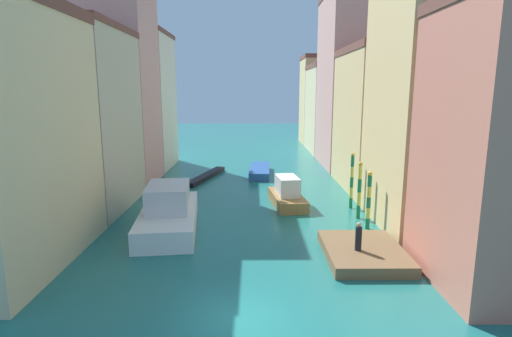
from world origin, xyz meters
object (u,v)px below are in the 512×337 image
motorboat_0 (287,194)px  gondola_black (206,176)px  vaporetto_white (169,212)px  mooring_pole_0 (369,200)px  motorboat_1 (260,171)px  waterfront_dock (363,252)px  mooring_pole_1 (359,190)px  mooring_pole_2 (352,180)px  person_on_dock (358,237)px

motorboat_0 → gondola_black: bearing=127.0°
vaporetto_white → motorboat_0: bearing=33.4°
mooring_pole_0 → motorboat_1: 19.65m
waterfront_dock → mooring_pole_1: (1.54, 7.15, 1.86)m
vaporetto_white → gondola_black: size_ratio=1.10×
mooring_pole_2 → motorboat_0: mooring_pole_2 is taller
vaporetto_white → motorboat_0: (8.58, 5.66, -0.23)m
person_on_dock → gondola_black: (-10.83, 21.60, -1.13)m
motorboat_1 → motorboat_0: bearing=-80.7°
mooring_pole_1 → mooring_pole_2: (0.08, 2.68, 0.12)m
mooring_pole_2 → gondola_black: (-12.88, 11.30, -2.06)m
person_on_dock → mooring_pole_0: bearing=69.2°
waterfront_dock → gondola_black: (-11.27, 21.14, -0.07)m
mooring_pole_2 → vaporetto_white: mooring_pole_2 is taller
person_on_dock → waterfront_dock: bearing=46.6°
mooring_pole_1 → gondola_black: (-12.80, 13.99, -1.94)m
mooring_pole_0 → mooring_pole_2: mooring_pole_2 is taller
waterfront_dock → gondola_black: size_ratio=0.63×
person_on_dock → vaporetto_white: vaporetto_white is taller
mooring_pole_0 → mooring_pole_1: size_ratio=0.94×
waterfront_dock → mooring_pole_1: size_ratio=1.34×
mooring_pole_2 → motorboat_1: 15.17m
mooring_pole_1 → mooring_pole_2: size_ratio=0.94×
waterfront_dock → mooring_pole_1: 7.54m
person_on_dock → motorboat_0: motorboat_0 is taller
motorboat_0 → motorboat_1: motorboat_0 is taller
vaporetto_white → motorboat_0: vaporetto_white is taller
waterfront_dock → mooring_pole_0: (1.58, 4.85, 1.74)m
person_on_dock → vaporetto_white: size_ratio=0.16×
mooring_pole_0 → motorboat_1: size_ratio=0.53×
mooring_pole_1 → vaporetto_white: mooring_pole_1 is taller
person_on_dock → motorboat_0: 11.62m
mooring_pole_1 → motorboat_0: mooring_pole_1 is taller
person_on_dock → motorboat_0: (-2.99, 11.22, -0.47)m
person_on_dock → mooring_pole_0: mooring_pole_0 is taller
vaporetto_white → mooring_pole_2: bearing=19.2°
mooring_pole_2 → motorboat_0: bearing=169.7°
mooring_pole_2 → gondola_black: size_ratio=0.50×
waterfront_dock → motorboat_1: size_ratio=0.75×
mooring_pole_0 → person_on_dock: bearing=-110.8°
person_on_dock → motorboat_0: size_ratio=0.27×
person_on_dock → vaporetto_white: 12.84m
mooring_pole_2 → mooring_pole_1: bearing=-91.7°
motorboat_0 → motorboat_1: bearing=99.3°
mooring_pole_1 → mooring_pole_2: 2.69m
person_on_dock → motorboat_1: size_ratio=0.21×
person_on_dock → mooring_pole_1: mooring_pole_1 is taller
mooring_pole_0 → motorboat_0: (-5.02, 5.90, -1.15)m
person_on_dock → motorboat_1: bearing=102.0°
motorboat_1 → mooring_pole_0: bearing=-68.9°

